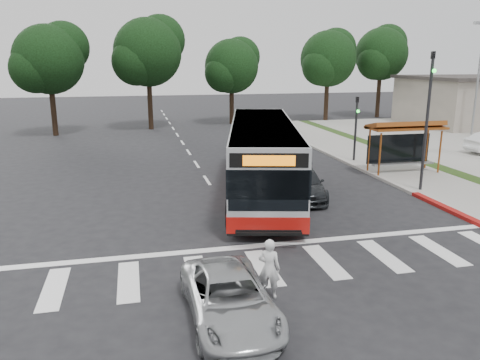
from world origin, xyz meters
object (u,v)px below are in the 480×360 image
object	(u,v)px
pedestrian	(269,268)
dark_sedan	(302,183)
transit_bus	(262,158)
silver_suv_south	(229,298)

from	to	relation	value
pedestrian	dark_sedan	distance (m)	9.65
transit_bus	pedestrian	size ratio (longest dim) A/B	7.92
silver_suv_south	dark_sedan	bearing A→B (deg)	59.59
transit_bus	pedestrian	bearing A→B (deg)	-90.78
pedestrian	transit_bus	bearing A→B (deg)	-76.67
transit_bus	pedestrian	distance (m)	10.16
pedestrian	silver_suv_south	distance (m)	1.57
dark_sedan	silver_suv_south	distance (m)	11.04
pedestrian	silver_suv_south	xyz separation A→B (m)	(-1.25, -0.92, -0.23)
transit_bus	silver_suv_south	xyz separation A→B (m)	(-3.78, -10.72, -1.08)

